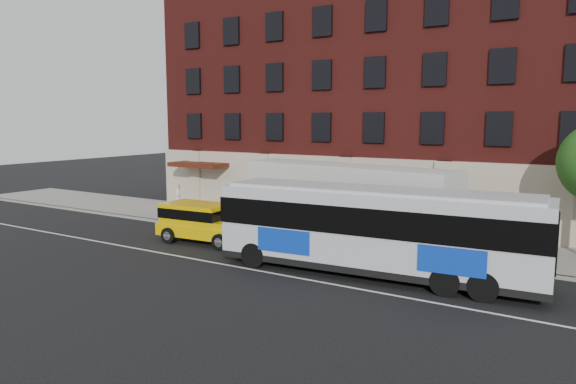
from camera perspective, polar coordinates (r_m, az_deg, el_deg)
The scene contains 9 objects.
ground at distance 23.44m, azimuth -6.67°, elevation -8.19°, with size 120.00×120.00×0.00m, color black.
sidewalk at distance 30.75m, azimuth 3.83°, elevation -4.14°, with size 60.00×6.00×0.15m, color gray.
kerb at distance 28.20m, azimuth 0.96°, elevation -5.23°, with size 60.00×0.25×0.15m, color gray.
lane_line at distance 23.81m, azimuth -5.91°, elevation -7.91°, with size 60.00×0.12×0.01m, color silver.
building at distance 37.29m, azimuth 9.73°, elevation 9.47°, with size 30.00×12.10×15.00m.
sign_pole at distance 33.14m, azimuth -11.62°, elevation -1.00°, with size 0.30×0.20×2.50m.
city_bus at distance 22.10m, azimuth 9.40°, elevation -3.83°, with size 13.54×3.83×3.66m.
yellow_suv at distance 28.31m, azimuth -9.25°, elevation -3.01°, with size 5.43×2.62×2.04m.
shipping_container at distance 28.27m, azimuth 6.18°, elevation -1.25°, with size 12.41×4.55×4.06m.
Camera 1 is at (14.08, -17.59, 6.46)m, focal length 33.14 mm.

